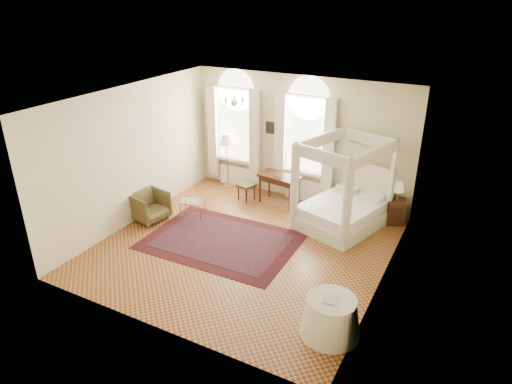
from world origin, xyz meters
The scene contains 18 objects.
ground centered at (0.00, 0.00, 0.00)m, with size 6.00×6.00×0.00m, color #AA6131.
room_walls centered at (0.00, 0.00, 1.98)m, with size 6.00×6.00×6.00m.
window_left centered at (-1.90, 2.87, 1.49)m, with size 1.62×0.27×3.29m.
window_right centered at (0.20, 2.87, 1.49)m, with size 1.62×0.27×3.29m.
chandelier centered at (-0.90, 1.20, 2.91)m, with size 0.51×0.45×0.50m.
wall_pictures centered at (0.09, 2.97, 1.89)m, with size 2.54×0.03×0.39m.
canopy_bed centered at (1.57, 1.93, 0.49)m, with size 2.10×2.34×2.14m.
nightstand centered at (2.70, 2.70, 0.31)m, with size 0.43×0.39×0.61m, color #3A1D10.
nightstand_lamp centered at (2.67, 2.79, 0.90)m, with size 0.29×0.29×0.43m.
writing_desk centered at (-0.27, 2.37, 0.69)m, with size 1.15×0.72×0.81m.
laptop centered at (-0.22, 2.27, 0.82)m, with size 0.30×0.19×0.02m, color black.
stool centered at (-1.15, 2.17, 0.39)m, with size 0.52×0.52×0.47m.
armchair centered at (-2.70, 0.05, 0.37)m, with size 0.78×0.81×0.73m, color #4C4120.
coffee_table centered at (-1.88, 0.70, 0.37)m, with size 0.69×0.56×0.41m.
floor_lamp centered at (-2.05, 2.70, 1.35)m, with size 0.41×0.41×1.58m.
oriental_rug centered at (-0.57, -0.03, 0.01)m, with size 3.40×2.48×0.01m.
side_table centered at (2.62, -1.76, 0.34)m, with size 1.01×1.01×0.69m.
book centered at (2.49, -1.80, 0.70)m, with size 0.20×0.27×0.02m, color black.
Camera 1 is at (4.33, -7.61, 5.27)m, focal length 32.00 mm.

